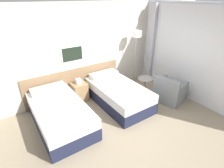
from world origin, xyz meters
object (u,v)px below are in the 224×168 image
Objects in this scene: bed_near_door at (60,114)px; bed_near_window at (118,94)px; side_table at (145,83)px; floor_lamp at (136,41)px; nightstand at (80,92)px; armchair at (169,92)px.

bed_near_door and bed_near_window have the same top height.
bed_near_window is at bearing 0.00° from bed_near_door.
side_table is at bearing -1.62° from bed_near_door.
floor_lamp reaches higher than bed_near_door.
bed_near_door is at bearing 180.00° from bed_near_window.
nightstand is 0.37× the size of floor_lamp.
nightstand is at bearing 42.68° from armchair.
bed_near_door is 1.14m from nightstand.
bed_near_window is 1.54m from armchair.
floor_lamp is (2.02, -0.10, 1.25)m from nightstand.
side_table is at bearing -4.41° from bed_near_window.
bed_near_door is 2.18× the size of armchair.
nightstand is 0.76× the size of armchair.
floor_lamp is at bearing 76.56° from side_table.
bed_near_window is 2.18× the size of armchair.
bed_near_door is at bearing -138.57° from nightstand.
bed_near_window is at bearing 175.59° from side_table.
armchair is at bearing -34.08° from nightstand.
bed_near_door is at bearing -167.12° from floor_lamp.
nightstand is at bearing 138.57° from bed_near_window.
bed_near_window is 3.59× the size of side_table.
armchair reaches higher than bed_near_window.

